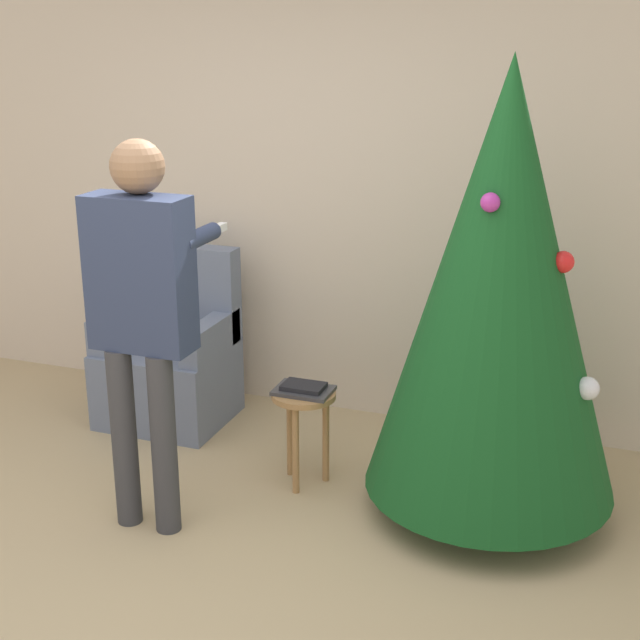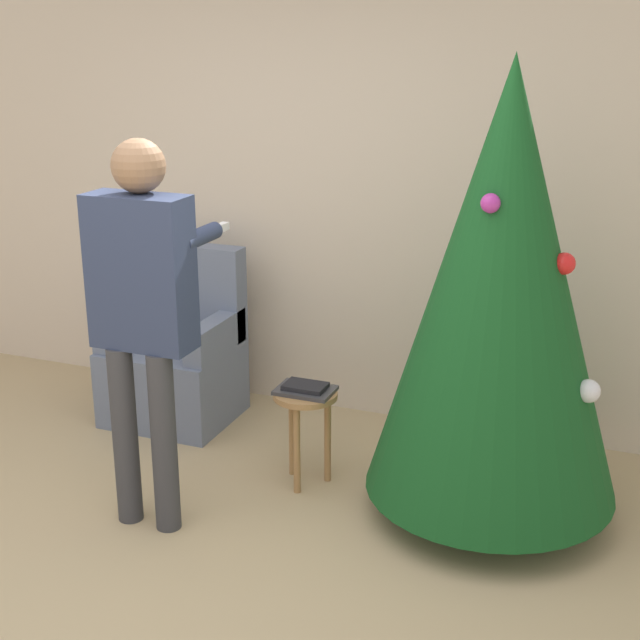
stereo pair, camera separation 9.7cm
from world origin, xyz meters
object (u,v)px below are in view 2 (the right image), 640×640
at_px(person_standing, 142,299).
at_px(armchair, 176,359).
at_px(christmas_tree, 501,286).
at_px(side_stool, 305,411).

bearing_deg(person_standing, armchair, 114.88).
xyz_separation_m(christmas_tree, person_standing, (-1.49, -0.64, -0.05)).
relative_size(christmas_tree, person_standing, 1.20).
relative_size(christmas_tree, side_stool, 4.27).
relative_size(christmas_tree, armchair, 2.11).
height_order(christmas_tree, side_stool, christmas_tree).
xyz_separation_m(christmas_tree, armchair, (-2.01, 0.46, -0.80)).
bearing_deg(side_stool, person_standing, -132.75).
bearing_deg(armchair, person_standing, -65.12).
distance_m(armchair, side_stool, 1.17).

